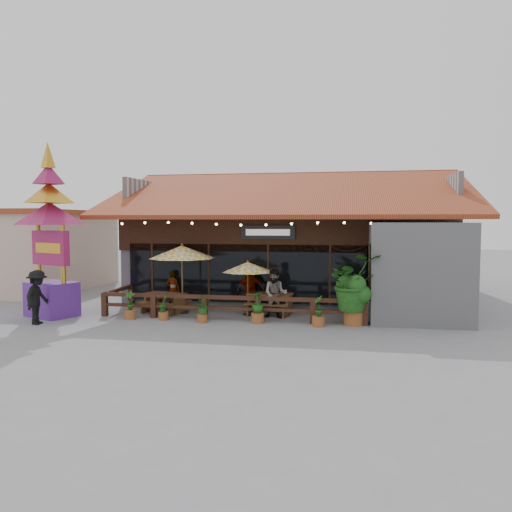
% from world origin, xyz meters
% --- Properties ---
extents(ground, '(100.00, 100.00, 0.00)m').
position_xyz_m(ground, '(0.00, 0.00, 0.00)').
color(ground, gray).
rests_on(ground, ground).
extents(restaurant_building, '(15.50, 14.73, 6.09)m').
position_xyz_m(restaurant_building, '(0.26, 6.61, 2.21)').
color(restaurant_building, '#B7B7BC').
rests_on(restaurant_building, ground).
extents(patio_railing, '(10.00, 2.60, 0.92)m').
position_xyz_m(patio_railing, '(-2.25, -0.27, 0.61)').
color(patio_railing, '#472719').
rests_on(patio_railing, ground).
extents(neighbor_building, '(8.40, 8.40, 4.22)m').
position_xyz_m(neighbor_building, '(-15.00, 6.00, 2.14)').
color(neighbor_building, beige).
rests_on(neighbor_building, ground).
extents(umbrella_left, '(3.32, 3.32, 2.78)m').
position_xyz_m(umbrella_left, '(-3.74, 0.60, 2.42)').
color(umbrella_left, brown).
rests_on(umbrella_left, ground).
extents(umbrella_right, '(2.61, 2.61, 2.14)m').
position_xyz_m(umbrella_right, '(-1.11, 0.67, 1.87)').
color(umbrella_right, brown).
rests_on(umbrella_right, ground).
extents(picnic_table_left, '(1.94, 1.79, 0.78)m').
position_xyz_m(picnic_table_left, '(-4.47, 0.59, 0.53)').
color(picnic_table_left, brown).
rests_on(picnic_table_left, ground).
extents(picnic_table_right, '(1.90, 1.69, 0.84)m').
position_xyz_m(picnic_table_right, '(-0.28, 0.96, 0.56)').
color(picnic_table_right, brown).
rests_on(picnic_table_right, ground).
extents(thai_sign_tower, '(3.46, 3.46, 7.13)m').
position_xyz_m(thai_sign_tower, '(-8.47, -0.91, 3.77)').
color(thai_sign_tower, '#5C2792').
rests_on(thai_sign_tower, ground).
extents(tropical_plant, '(2.28, 2.14, 2.53)m').
position_xyz_m(tropical_plant, '(2.90, -0.49, 1.45)').
color(tropical_plant, brown).
rests_on(tropical_plant, ground).
extents(diner_a, '(0.60, 0.42, 1.57)m').
position_xyz_m(diner_a, '(-4.52, 1.69, 0.79)').
color(diner_a, '#391F12').
rests_on(diner_a, ground).
extents(diner_b, '(0.92, 0.73, 1.86)m').
position_xyz_m(diner_b, '(0.04, 0.20, 0.93)').
color(diner_b, '#391F12').
rests_on(diner_b, ground).
extents(diner_c, '(1.14, 0.67, 1.82)m').
position_xyz_m(diner_c, '(-1.12, 1.32, 0.91)').
color(diner_c, '#391F12').
rests_on(diner_c, ground).
extents(pedestrian, '(0.81, 1.30, 1.93)m').
position_xyz_m(pedestrian, '(-8.10, -2.36, 0.96)').
color(pedestrian, black).
rests_on(pedestrian, ground).
extents(planter_a, '(0.44, 0.44, 1.07)m').
position_xyz_m(planter_a, '(-5.26, -0.93, 0.45)').
color(planter_a, brown).
rests_on(planter_a, ground).
extents(planter_b, '(0.37, 0.37, 0.90)m').
position_xyz_m(planter_b, '(-4.00, -0.82, 0.41)').
color(planter_b, brown).
rests_on(planter_b, ground).
extents(planter_c, '(0.72, 0.70, 0.92)m').
position_xyz_m(planter_c, '(-2.44, -1.02, 0.52)').
color(planter_c, brown).
rests_on(planter_c, ground).
extents(planter_d, '(0.59, 0.59, 1.12)m').
position_xyz_m(planter_d, '(-0.46, -0.76, 0.54)').
color(planter_d, brown).
rests_on(planter_d, ground).
extents(planter_e, '(0.45, 0.45, 1.09)m').
position_xyz_m(planter_e, '(1.71, -0.94, 0.46)').
color(planter_e, brown).
rests_on(planter_e, ground).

